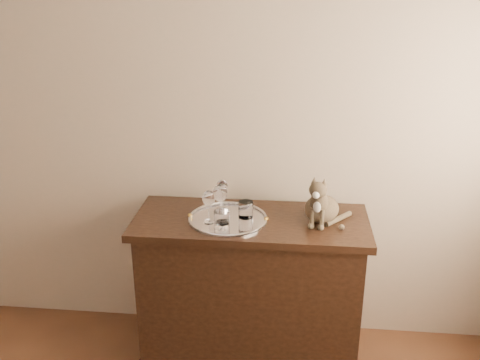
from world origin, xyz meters
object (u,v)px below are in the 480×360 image
at_px(sideboard, 250,290).
at_px(wine_glass_d, 220,202).
at_px(tumbler_c, 246,209).
at_px(cat, 322,197).
at_px(tumbler_b, 222,220).
at_px(wine_glass_b, 222,195).
at_px(wine_glass_c, 209,206).
at_px(tray, 228,220).

xyz_separation_m(sideboard, wine_glass_d, (-0.15, -0.05, 0.53)).
relative_size(tumbler_c, cat, 0.32).
height_order(wine_glass_d, tumbler_b, wine_glass_d).
xyz_separation_m(wine_glass_b, tumbler_c, (0.13, -0.07, -0.04)).
height_order(sideboard, cat, cat).
relative_size(wine_glass_c, cat, 0.64).
bearing_deg(wine_glass_d, cat, 7.22).
bearing_deg(tray, cat, 5.82).
height_order(wine_glass_b, wine_glass_c, same).
bearing_deg(tumbler_c, tray, -158.39).
bearing_deg(wine_glass_c, tray, 24.66).
xyz_separation_m(tumbler_c, cat, (0.38, 0.01, 0.08)).
bearing_deg(sideboard, tumbler_c, 170.32).
height_order(tray, wine_glass_c, wine_glass_c).
bearing_deg(tray, wine_glass_b, 112.34).
height_order(wine_glass_c, tumbler_c, wine_glass_c).
relative_size(tumbler_b, cat, 0.33).
relative_size(tray, cat, 1.52).
relative_size(wine_glass_c, wine_glass_d, 0.86).
bearing_deg(wine_glass_b, tray, -67.66).
distance_m(sideboard, wine_glass_c, 0.56).
distance_m(sideboard, tray, 0.44).
bearing_deg(wine_glass_d, sideboard, 17.16).
distance_m(sideboard, wine_glass_d, 0.55).
bearing_deg(tumbler_b, wine_glass_b, 97.22).
relative_size(tray, tumbler_c, 4.71).
xyz_separation_m(wine_glass_d, tumbler_b, (0.02, -0.08, -0.05)).
bearing_deg(tumbler_b, wine_glass_d, 101.90).
bearing_deg(wine_glass_c, sideboard, 19.29).
bearing_deg(wine_glass_b, sideboard, -25.94).
bearing_deg(tumbler_b, cat, 16.97).
distance_m(tray, tumbler_c, 0.10).
bearing_deg(sideboard, tumbler_b, -135.17).
xyz_separation_m(tray, wine_glass_d, (-0.04, -0.02, 0.10)).
bearing_deg(tray, wine_glass_c, -155.34).
distance_m(wine_glass_b, tumbler_b, 0.21).
height_order(wine_glass_b, cat, cat).
distance_m(tray, cat, 0.49).
relative_size(sideboard, wine_glass_b, 7.10).
xyz_separation_m(wine_glass_d, tumbler_c, (0.12, 0.05, -0.06)).
distance_m(wine_glass_c, tumbler_c, 0.20).
xyz_separation_m(wine_glass_c, wine_glass_d, (0.05, 0.03, 0.01)).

